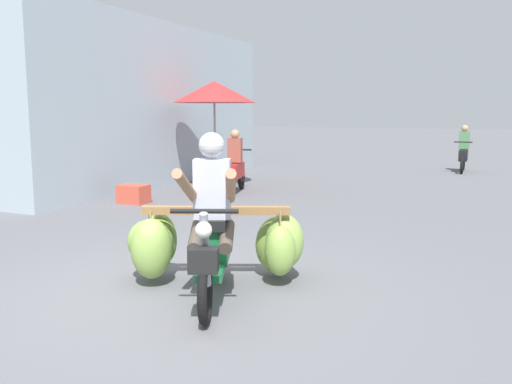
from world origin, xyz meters
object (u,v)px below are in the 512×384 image
Objects in this scene: motorbike_main_loaded at (215,239)px; motorbike_distant_ahead_right at (235,167)px; produce_crate at (133,194)px; market_umbrella_near_shop at (214,92)px; motorbike_distant_ahead_left at (463,153)px.

motorbike_main_loaded is 6.50m from motorbike_distant_ahead_right.
motorbike_distant_ahead_right reaches higher than produce_crate.
motorbike_main_loaded is 5.51m from produce_crate.
motorbike_distant_ahead_right is 2.84× the size of produce_crate.
motorbike_main_loaded reaches higher than produce_crate.
motorbike_distant_ahead_right is 0.64× the size of market_umbrella_near_shop.
produce_crate is at bearing -97.16° from market_umbrella_near_shop.
market_umbrella_near_shop is (-5.15, -6.03, 1.67)m from motorbike_distant_ahead_left.
motorbike_main_loaded is at bearing -44.42° from produce_crate.
motorbike_distant_ahead_left is 1.02× the size of motorbike_distant_ahead_right.
motorbike_main_loaded is 7.68m from market_umbrella_near_shop.
motorbike_main_loaded is at bearing -65.27° from motorbike_distant_ahead_right.
market_umbrella_near_shop reaches higher than motorbike_distant_ahead_right.
motorbike_distant_ahead_right is at bearing 114.73° from motorbike_main_loaded.
motorbike_distant_ahead_right is (-2.72, 5.90, 0.08)m from motorbike_main_loaded.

